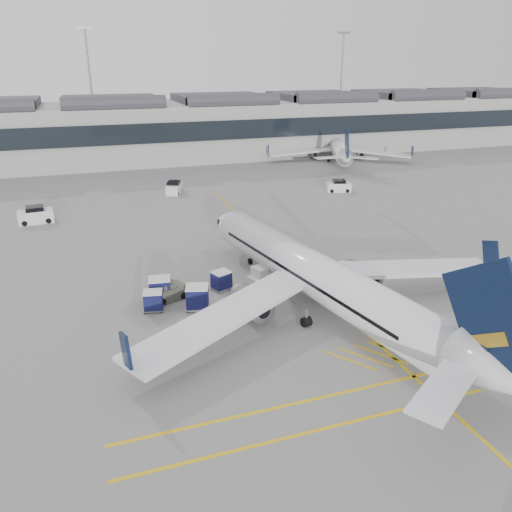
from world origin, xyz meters
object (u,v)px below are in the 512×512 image
object	(u,v)px
baggage_cart_a	(221,280)
ramp_agent_b	(268,270)
airliner_main	(319,277)
belt_loader	(269,275)
pushback_tug	(168,292)
ramp_agent_a	(262,267)

from	to	relation	value
baggage_cart_a	ramp_agent_b	distance (m)	4.69
airliner_main	belt_loader	bearing A→B (deg)	94.55
ramp_agent_b	pushback_tug	bearing A→B (deg)	-32.52
airliner_main	pushback_tug	bearing A→B (deg)	141.37
belt_loader	ramp_agent_b	bearing A→B (deg)	65.86
belt_loader	ramp_agent_b	size ratio (longest dim) A/B	2.93
ramp_agent_b	airliner_main	bearing A→B (deg)	63.92
belt_loader	pushback_tug	size ratio (longest dim) A/B	1.65
baggage_cart_a	ramp_agent_a	world-z (taller)	baggage_cart_a
belt_loader	baggage_cart_a	xyz separation A→B (m)	(-4.57, -0.17, 0.30)
ramp_agent_b	baggage_cart_a	bearing A→B (deg)	-30.39
belt_loader	baggage_cart_a	bearing A→B (deg)	164.41
airliner_main	baggage_cart_a	xyz separation A→B (m)	(-6.32, 6.31, -1.96)
airliner_main	ramp_agent_b	xyz separation A→B (m)	(-1.69, 7.06, -1.96)
pushback_tug	belt_loader	bearing A→B (deg)	-17.57
airliner_main	ramp_agent_b	world-z (taller)	airliner_main
pushback_tug	baggage_cart_a	bearing A→B (deg)	-16.23
ramp_agent_b	belt_loader	bearing A→B (deg)	44.10
belt_loader	ramp_agent_b	world-z (taller)	belt_loader
airliner_main	belt_loader	distance (m)	7.09
airliner_main	ramp_agent_a	size ratio (longest dim) A/B	21.98
ramp_agent_b	ramp_agent_a	bearing A→B (deg)	-120.02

